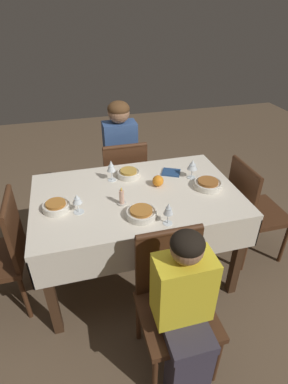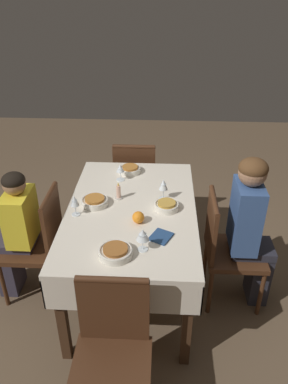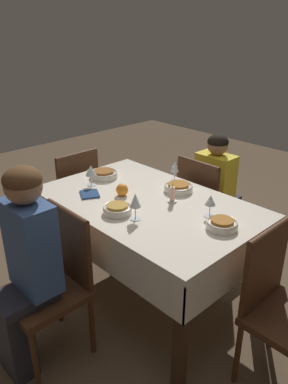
{
  "view_description": "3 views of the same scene",
  "coord_description": "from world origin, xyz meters",
  "px_view_note": "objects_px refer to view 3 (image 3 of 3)",
  "views": [
    {
      "loc": [
        0.4,
        1.73,
        1.93
      ],
      "look_at": [
        -0.04,
        0.07,
        0.82
      ],
      "focal_mm": 28.0,
      "sensor_mm": 36.0,
      "label": 1
    },
    {
      "loc": [
        -2.24,
        -0.2,
        2.23
      ],
      "look_at": [
        -0.02,
        -0.09,
        0.92
      ],
      "focal_mm": 35.0,
      "sensor_mm": 36.0,
      "label": 2
    },
    {
      "loc": [
        1.58,
        -1.53,
        1.81
      ],
      "look_at": [
        -0.0,
        -0.03,
        0.85
      ],
      "focal_mm": 35.0,
      "sensor_mm": 36.0,
      "label": 3
    }
  ],
  "objects_px": {
    "wine_glass_east": "(210,201)",
    "candle_centerpiece": "(172,195)",
    "wine_glass_west": "(91,171)",
    "wine_glass_north": "(175,167)",
    "person_adult_denim": "(25,262)",
    "bowl_south": "(117,209)",
    "wine_glass_south": "(135,201)",
    "napkin_red_folded": "(90,194)",
    "person_child_yellow": "(218,190)",
    "bowl_north": "(179,187)",
    "bowl_west": "(104,174)",
    "chair_west": "(72,195)",
    "chair_south": "(54,279)",
    "bowl_east": "(222,224)",
    "orange_fruit": "(122,190)",
    "dining_table": "(147,214)",
    "chair_north": "(205,205)",
    "chair_east": "(282,305)"
  },
  "relations": [
    {
      "from": "wine_glass_east",
      "to": "candle_centerpiece",
      "type": "relative_size",
      "value": 1.05
    },
    {
      "from": "wine_glass_west",
      "to": "wine_glass_north",
      "type": "bearing_deg",
      "value": 53.71
    },
    {
      "from": "person_adult_denim",
      "to": "bowl_south",
      "type": "relative_size",
      "value": 6.8
    },
    {
      "from": "wine_glass_north",
      "to": "wine_glass_south",
      "type": "bearing_deg",
      "value": -68.26
    },
    {
      "from": "wine_glass_east",
      "to": "napkin_red_folded",
      "type": "bearing_deg",
      "value": -155.7
    },
    {
      "from": "person_adult_denim",
      "to": "wine_glass_north",
      "type": "bearing_deg",
      "value": 92.99
    },
    {
      "from": "person_child_yellow",
      "to": "bowl_north",
      "type": "distance_m",
      "value": 0.64
    },
    {
      "from": "bowl_west",
      "to": "chair_west",
      "type": "bearing_deg",
      "value": -177.25
    },
    {
      "from": "bowl_north",
      "to": "wine_glass_west",
      "type": "relative_size",
      "value": 1.29
    },
    {
      "from": "bowl_north",
      "to": "wine_glass_north",
      "type": "height_order",
      "value": "wine_glass_north"
    },
    {
      "from": "chair_south",
      "to": "wine_glass_south",
      "type": "distance_m",
      "value": 0.64
    },
    {
      "from": "bowl_east",
      "to": "bowl_west",
      "type": "height_order",
      "value": "same"
    },
    {
      "from": "bowl_north",
      "to": "chair_west",
      "type": "bearing_deg",
      "value": -166.61
    },
    {
      "from": "person_child_yellow",
      "to": "wine_glass_south",
      "type": "height_order",
      "value": "person_child_yellow"
    },
    {
      "from": "bowl_north",
      "to": "candle_centerpiece",
      "type": "bearing_deg",
      "value": -60.85
    },
    {
      "from": "wine_glass_north",
      "to": "napkin_red_folded",
      "type": "xyz_separation_m",
      "value": [
        -0.23,
        -0.59,
        -0.1
      ]
    },
    {
      "from": "chair_south",
      "to": "wine_glass_north",
      "type": "xyz_separation_m",
      "value": [
        -0.06,
        1.08,
        0.39
      ]
    },
    {
      "from": "bowl_east",
      "to": "orange_fruit",
      "type": "height_order",
      "value": "orange_fruit"
    },
    {
      "from": "wine_glass_south",
      "to": "napkin_red_folded",
      "type": "xyz_separation_m",
      "value": [
        -0.47,
        0.01,
        -0.11
      ]
    },
    {
      "from": "person_adult_denim",
      "to": "wine_glass_south",
      "type": "distance_m",
      "value": 0.68
    },
    {
      "from": "dining_table",
      "to": "wine_glass_west",
      "type": "bearing_deg",
      "value": -167.08
    },
    {
      "from": "chair_west",
      "to": "napkin_red_folded",
      "type": "xyz_separation_m",
      "value": [
        0.63,
        -0.25,
        0.29
      ]
    },
    {
      "from": "chair_north",
      "to": "candle_centerpiece",
      "type": "bearing_deg",
      "value": 106.09
    },
    {
      "from": "dining_table",
      "to": "person_child_yellow",
      "type": "relative_size",
      "value": 1.37
    },
    {
      "from": "person_child_yellow",
      "to": "napkin_red_folded",
      "type": "height_order",
      "value": "person_child_yellow"
    },
    {
      "from": "wine_glass_north",
      "to": "dining_table",
      "type": "bearing_deg",
      "value": -74.28
    },
    {
      "from": "chair_north",
      "to": "person_child_yellow",
      "type": "distance_m",
      "value": 0.18
    },
    {
      "from": "chair_west",
      "to": "chair_north",
      "type": "bearing_deg",
      "value": 126.12
    },
    {
      "from": "orange_fruit",
      "to": "chair_north",
      "type": "bearing_deg",
      "value": 80.22
    },
    {
      "from": "bowl_west",
      "to": "wine_glass_east",
      "type": "bearing_deg",
      "value": 4.24
    },
    {
      "from": "wine_glass_north",
      "to": "chair_east",
      "type": "bearing_deg",
      "value": -17.34
    },
    {
      "from": "chair_east",
      "to": "person_child_yellow",
      "type": "bearing_deg",
      "value": 51.03
    },
    {
      "from": "orange_fruit",
      "to": "person_adult_denim",
      "type": "bearing_deg",
      "value": -80.2
    },
    {
      "from": "wine_glass_north",
      "to": "chair_west",
      "type": "bearing_deg",
      "value": -157.91
    },
    {
      "from": "chair_south",
      "to": "bowl_north",
      "type": "distance_m",
      "value": 1.02
    },
    {
      "from": "person_child_yellow",
      "to": "wine_glass_south",
      "type": "distance_m",
      "value": 1.15
    },
    {
      "from": "wine_glass_north",
      "to": "bowl_east",
      "type": "xyz_separation_m",
      "value": [
        0.65,
        -0.32,
        -0.08
      ]
    },
    {
      "from": "person_adult_denim",
      "to": "chair_west",
      "type": "bearing_deg",
      "value": 136.23
    },
    {
      "from": "napkin_red_folded",
      "to": "wine_glass_east",
      "type": "bearing_deg",
      "value": 24.3
    },
    {
      "from": "candle_centerpiece",
      "to": "orange_fruit",
      "type": "xyz_separation_m",
      "value": [
        -0.3,
        -0.17,
        -0.01
      ]
    },
    {
      "from": "person_child_yellow",
      "to": "bowl_east",
      "type": "xyz_separation_m",
      "value": [
        0.6,
        -0.81,
        0.22
      ]
    },
    {
      "from": "chair_south",
      "to": "wine_glass_south",
      "type": "height_order",
      "value": "wine_glass_south"
    },
    {
      "from": "chair_east",
      "to": "bowl_east",
      "type": "relative_size",
      "value": 5.05
    },
    {
      "from": "dining_table",
      "to": "wine_glass_south",
      "type": "xyz_separation_m",
      "value": [
        0.13,
        -0.23,
        0.21
      ]
    },
    {
      "from": "orange_fruit",
      "to": "chair_east",
      "type": "bearing_deg",
      "value": 5.28
    },
    {
      "from": "dining_table",
      "to": "person_adult_denim",
      "type": "relative_size",
      "value": 1.2
    },
    {
      "from": "chair_south",
      "to": "napkin_red_folded",
      "type": "xyz_separation_m",
      "value": [
        -0.29,
        0.48,
        0.29
      ]
    },
    {
      "from": "napkin_red_folded",
      "to": "chair_north",
      "type": "bearing_deg",
      "value": 72.54
    },
    {
      "from": "person_adult_denim",
      "to": "wine_glass_east",
      "type": "bearing_deg",
      "value": 65.03
    },
    {
      "from": "orange_fruit",
      "to": "napkin_red_folded",
      "type": "relative_size",
      "value": 0.46
    }
  ]
}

